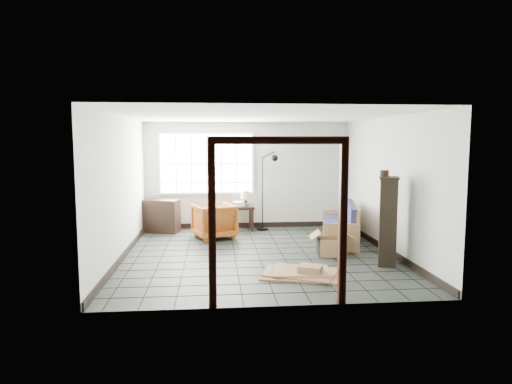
{
  "coord_description": "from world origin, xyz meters",
  "views": [
    {
      "loc": [
        -0.82,
        -8.43,
        2.14
      ],
      "look_at": [
        -0.01,
        0.3,
        1.16
      ],
      "focal_mm": 32.0,
      "sensor_mm": 36.0,
      "label": 1
    }
  ],
  "objects": [
    {
      "name": "side_table",
      "position": [
        -0.15,
        2.4,
        0.48
      ],
      "size": [
        0.56,
        0.56,
        0.59
      ],
      "rotation": [
        0.0,
        0.0,
        0.05
      ],
      "color": "black",
      "rests_on": "ground"
    },
    {
      "name": "window_panel",
      "position": [
        -1.0,
        2.7,
        1.6
      ],
      "size": [
        2.32,
        0.08,
        1.52
      ],
      "color": "silver",
      "rests_on": "ground"
    },
    {
      "name": "console_shelf",
      "position": [
        -2.15,
        2.34,
        0.39
      ],
      "size": [
        1.06,
        0.65,
        0.77
      ],
      "rotation": [
        0.0,
        0.0,
        -0.29
      ],
      "color": "black",
      "rests_on": "ground"
    },
    {
      "name": "armchair",
      "position": [
        -0.83,
        1.53,
        0.42
      ],
      "size": [
        1.03,
        1.0,
        0.84
      ],
      "primitive_type": "imported",
      "rotation": [
        0.0,
        0.0,
        3.49
      ],
      "color": "brown",
      "rests_on": "ground"
    },
    {
      "name": "open_box",
      "position": [
        1.37,
        -0.21,
        0.17
      ],
      "size": [
        0.85,
        0.46,
        0.46
      ],
      "rotation": [
        0.0,
        0.0,
        -0.08
      ],
      "color": "brown",
      "rests_on": "ground"
    },
    {
      "name": "futon_sofa",
      "position": [
        1.89,
        0.89,
        0.3
      ],
      "size": [
        1.11,
        1.96,
        0.82
      ],
      "rotation": [
        0.0,
        0.0,
        -0.24
      ],
      "color": "#9A6645",
      "rests_on": "ground"
    },
    {
      "name": "room_shell",
      "position": [
        0.0,
        0.03,
        1.68
      ],
      "size": [
        5.02,
        5.52,
        2.61
      ],
      "color": "#B3B9B1",
      "rests_on": "ground"
    },
    {
      "name": "cardboard_pile",
      "position": [
        0.58,
        -1.41,
        0.05
      ],
      "size": [
        1.41,
        1.19,
        0.18
      ],
      "rotation": [
        0.0,
        0.0,
        -0.32
      ],
      "color": "brown",
      "rests_on": "ground"
    },
    {
      "name": "ground",
      "position": [
        0.0,
        0.0,
        0.0
      ],
      "size": [
        5.5,
        5.5,
        0.0
      ],
      "primitive_type": "plane",
      "color": "black",
      "rests_on": "ground"
    },
    {
      "name": "table_lamp",
      "position": [
        -0.08,
        2.34,
        0.85
      ],
      "size": [
        0.25,
        0.25,
        0.37
      ],
      "rotation": [
        0.0,
        0.0,
        -0.02
      ],
      "color": "black",
      "rests_on": "side_table"
    },
    {
      "name": "pot",
      "position": [
        2.08,
        -0.91,
        1.59
      ],
      "size": [
        0.15,
        0.15,
        0.11
      ],
      "rotation": [
        0.0,
        0.0,
        -0.04
      ],
      "color": "black",
      "rests_on": "tall_shelf"
    },
    {
      "name": "projector",
      "position": [
        -0.21,
        2.4,
        0.64
      ],
      "size": [
        0.31,
        0.25,
        0.1
      ],
      "rotation": [
        0.0,
        0.0,
        0.08
      ],
      "color": "silver",
      "rests_on": "side_table"
    },
    {
      "name": "floor_lamp",
      "position": [
        0.47,
        2.37,
        1.01
      ],
      "size": [
        0.54,
        0.33,
        1.9
      ],
      "rotation": [
        0.0,
        0.0,
        0.15
      ],
      "color": "black",
      "rests_on": "ground"
    },
    {
      "name": "doorway_trim",
      "position": [
        0.0,
        -2.7,
        1.38
      ],
      "size": [
        1.8,
        0.08,
        2.2
      ],
      "color": "#37130C",
      "rests_on": "ground"
    },
    {
      "name": "tall_shelf",
      "position": [
        2.15,
        -0.95,
        0.78
      ],
      "size": [
        0.44,
        0.5,
        1.54
      ],
      "rotation": [
        0.0,
        0.0,
        -0.33
      ],
      "color": "black",
      "rests_on": "ground"
    }
  ]
}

